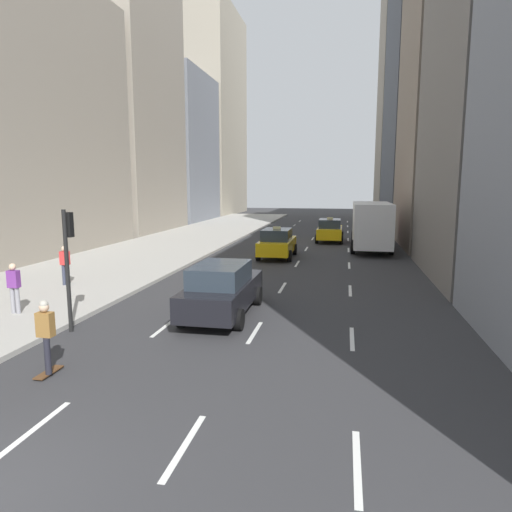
{
  "coord_description": "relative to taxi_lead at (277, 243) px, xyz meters",
  "views": [
    {
      "loc": [
        5.1,
        -4.62,
        4.29
      ],
      "look_at": [
        1.51,
        13.79,
        1.36
      ],
      "focal_mm": 32.0,
      "sensor_mm": 36.0,
      "label": 1
    }
  ],
  "objects": [
    {
      "name": "pedestrian_mid_block",
      "position": [
        -6.53,
        -13.92,
        0.19
      ],
      "size": [
        0.36,
        0.22,
        1.65
      ],
      "color": "gray",
      "rests_on": "sidewalk_left"
    },
    {
      "name": "building_row_left",
      "position": [
        -15.2,
        15.86,
        10.9
      ],
      "size": [
        6.0,
        70.86,
        29.06
      ],
      "color": "gray",
      "rests_on": "ground"
    },
    {
      "name": "lane_markings",
      "position": [
        1.4,
        1.08,
        -0.87
      ],
      "size": [
        5.72,
        56.0,
        0.01
      ],
      "color": "white",
      "rests_on": "ground"
    },
    {
      "name": "building_row_right",
      "position": [
        10.8,
        12.18,
        12.86
      ],
      "size": [
        6.0,
        63.78,
        32.0
      ],
      "color": "gray",
      "rests_on": "ground"
    },
    {
      "name": "box_truck",
      "position": [
        5.6,
        4.53,
        0.83
      ],
      "size": [
        2.58,
        8.4,
        3.15
      ],
      "color": "maroon",
      "rests_on": "ground"
    },
    {
      "name": "pedestrian_far_walking",
      "position": [
        -7.45,
        -9.78,
        0.19
      ],
      "size": [
        0.36,
        0.22,
        1.65
      ],
      "color": "#383D51",
      "rests_on": "sidewalk_left"
    },
    {
      "name": "sedan_black_near",
      "position": [
        0.0,
        -12.38,
        0.02
      ],
      "size": [
        2.02,
        4.81,
        1.76
      ],
      "color": "black",
      "rests_on": "ground"
    },
    {
      "name": "taxi_second",
      "position": [
        2.8,
        8.45,
        0.0
      ],
      "size": [
        2.02,
        4.4,
        1.87
      ],
      "color": "yellow",
      "rests_on": "ground"
    },
    {
      "name": "taxi_lead",
      "position": [
        0.0,
        0.0,
        0.0
      ],
      "size": [
        2.02,
        4.4,
        1.87
      ],
      "color": "yellow",
      "rests_on": "ground"
    },
    {
      "name": "traffic_light_pole",
      "position": [
        -3.95,
        -14.77,
        1.53
      ],
      "size": [
        0.24,
        0.42,
        3.6
      ],
      "color": "black",
      "rests_on": "ground"
    },
    {
      "name": "skateboarder",
      "position": [
        -2.65,
        -17.75,
        0.08
      ],
      "size": [
        0.36,
        0.8,
        1.75
      ],
      "color": "brown",
      "rests_on": "ground"
    },
    {
      "name": "sidewalk_left",
      "position": [
        -8.2,
        5.08,
        -0.81
      ],
      "size": [
        8.0,
        66.0,
        0.15
      ],
      "primitive_type": "cube",
      "color": "#ADAAA3",
      "rests_on": "ground"
    }
  ]
}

